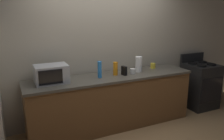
{
  "coord_description": "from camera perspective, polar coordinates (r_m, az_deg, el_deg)",
  "views": [
    {
      "loc": [
        -1.56,
        -2.93,
        1.95
      ],
      "look_at": [
        0.0,
        0.4,
        1.0
      ],
      "focal_mm": 37.05,
      "sensor_mm": 36.0,
      "label": 1
    }
  ],
  "objects": [
    {
      "name": "back_wall",
      "position": [
        4.09,
        -2.45,
        6.05
      ],
      "size": [
        6.4,
        0.1,
        2.7
      ],
      "primitive_type": "cube",
      "color": "#B2A893",
      "rests_on": "ground_plane"
    },
    {
      "name": "cordless_phone",
      "position": [
        3.86,
        3.0,
        -0.17
      ],
      "size": [
        0.06,
        0.12,
        0.15
      ],
      "primitive_type": "cube",
      "rotation": [
        0.0,
        0.0,
        0.12
      ],
      "color": "black",
      "rests_on": "counter_run"
    },
    {
      "name": "microwave",
      "position": [
        3.55,
        -14.75,
        -0.95
      ],
      "size": [
        0.48,
        0.35,
        0.27
      ],
      "color": "#B7BABF",
      "rests_on": "counter_run"
    },
    {
      "name": "counter_run",
      "position": [
        3.97,
        0.0,
        -7.69
      ],
      "size": [
        2.84,
        0.64,
        0.9
      ],
      "color": "brown",
      "rests_on": "ground_plane"
    },
    {
      "name": "stove_range",
      "position": [
        5.1,
        20.86,
        -3.49
      ],
      "size": [
        0.6,
        0.61,
        1.08
      ],
      "color": "black",
      "rests_on": "ground_plane"
    },
    {
      "name": "ground_plane",
      "position": [
        3.85,
        2.63,
        -15.98
      ],
      "size": [
        8.0,
        8.0,
        0.0
      ],
      "primitive_type": "plane",
      "color": "#A87F51"
    },
    {
      "name": "mug_white",
      "position": [
        3.96,
        5.12,
        -0.28
      ],
      "size": [
        0.09,
        0.09,
        0.09
      ],
      "primitive_type": "cylinder",
      "color": "white",
      "rests_on": "counter_run"
    },
    {
      "name": "paper_towel_roll",
      "position": [
        4.08,
        6.6,
        1.44
      ],
      "size": [
        0.12,
        0.12,
        0.27
      ],
      "primitive_type": "cylinder",
      "color": "white",
      "rests_on": "counter_run"
    },
    {
      "name": "bottle_dish_soap",
      "position": [
        3.84,
        0.85,
        0.34
      ],
      "size": [
        0.08,
        0.08,
        0.22
      ],
      "primitive_type": "cylinder",
      "color": "orange",
      "rests_on": "counter_run"
    },
    {
      "name": "mug_yellow",
      "position": [
        4.39,
        10.08,
        1.05
      ],
      "size": [
        0.09,
        0.09,
        0.09
      ],
      "primitive_type": "cylinder",
      "color": "yellow",
      "rests_on": "counter_run"
    },
    {
      "name": "bottle_spray_cleaner",
      "position": [
        3.7,
        -3.07,
        0.11
      ],
      "size": [
        0.06,
        0.06,
        0.27
      ],
      "primitive_type": "cylinder",
      "color": "#338CE5",
      "rests_on": "counter_run"
    }
  ]
}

